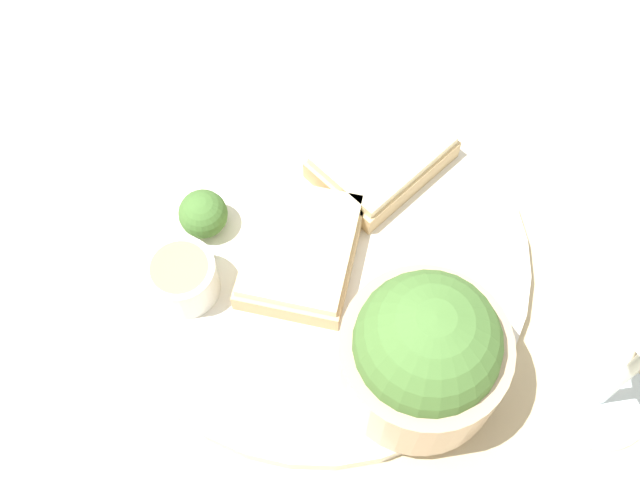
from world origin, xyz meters
TOP-DOWN VIEW (x-y plane):
  - ground_plane at (0.00, 0.00)m, footprint 4.00×4.00m
  - dinner_plate at (0.00, 0.00)m, footprint 0.30×0.30m
  - salad_bowl at (-0.03, -0.11)m, footprint 0.11×0.11m
  - sauce_ramekin at (-0.08, 0.05)m, footprint 0.05×0.05m
  - cheese_toast_near at (-0.01, 0.01)m, footprint 0.12×0.11m
  - cheese_toast_far at (0.09, 0.01)m, footprint 0.10×0.08m
  - garnish at (-0.04, 0.08)m, footprint 0.04×0.04m

SIDE VIEW (x-z plane):
  - ground_plane at x=0.00m, z-range 0.00..0.00m
  - dinner_plate at x=0.00m, z-range 0.00..0.01m
  - cheese_toast_far at x=0.09m, z-range 0.01..0.04m
  - cheese_toast_near at x=-0.01m, z-range 0.01..0.04m
  - garnish at x=-0.04m, z-range 0.01..0.05m
  - sauce_ramekin at x=-0.08m, z-range 0.02..0.05m
  - salad_bowl at x=-0.03m, z-range 0.01..0.11m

